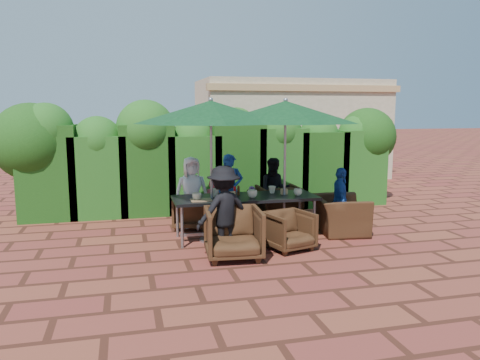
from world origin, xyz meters
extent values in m
plane|color=brown|center=(0.00, 0.00, 0.00)|extent=(80.00, 80.00, 0.00)
cube|color=black|center=(0.07, -0.15, 0.72)|extent=(2.52, 0.90, 0.05)
cube|color=gray|center=(0.07, -0.15, 0.12)|extent=(2.32, 0.05, 0.05)
cylinder|color=gray|center=(-1.09, -0.50, 0.35)|extent=(0.05, 0.05, 0.70)
cylinder|color=gray|center=(-1.09, 0.20, 0.35)|extent=(0.05, 0.05, 0.70)
cylinder|color=gray|center=(1.23, -0.50, 0.35)|extent=(0.05, 0.05, 0.70)
cylinder|color=gray|center=(1.23, 0.20, 0.35)|extent=(0.05, 0.05, 0.70)
cylinder|color=gray|center=(-0.53, -0.17, 0.01)|extent=(0.44, 0.44, 0.03)
cylinder|color=gray|center=(-0.53, -0.17, 1.20)|extent=(0.04, 0.04, 2.40)
cone|color=black|center=(-0.53, -0.17, 2.22)|extent=(2.56, 2.56, 0.38)
sphere|color=gray|center=(-0.53, -0.17, 2.42)|extent=(0.08, 0.08, 0.08)
cylinder|color=gray|center=(0.79, -0.18, 0.01)|extent=(0.44, 0.44, 0.03)
cylinder|color=gray|center=(0.79, -0.18, 1.20)|extent=(0.04, 0.04, 2.40)
cone|color=black|center=(0.79, -0.18, 2.22)|extent=(2.63, 2.63, 0.38)
sphere|color=gray|center=(0.79, -0.18, 2.42)|extent=(0.08, 0.08, 0.08)
imported|color=black|center=(-0.74, 0.75, 0.34)|extent=(0.82, 0.79, 0.69)
imported|color=black|center=(0.05, 0.87, 0.37)|extent=(0.87, 0.83, 0.74)
imported|color=black|center=(1.04, 0.87, 0.41)|extent=(0.80, 0.75, 0.82)
imported|color=black|center=(-0.39, -1.22, 0.43)|extent=(0.90, 0.85, 0.86)
imported|color=black|center=(0.59, -1.00, 0.35)|extent=(0.82, 0.79, 0.69)
imported|color=black|center=(1.84, -0.24, 0.45)|extent=(0.81, 1.12, 0.90)
imported|color=white|center=(-0.73, 0.88, 0.68)|extent=(0.69, 0.43, 1.37)
imported|color=#1D479F|center=(0.03, 0.85, 0.70)|extent=(0.54, 0.46, 1.40)
imported|color=black|center=(0.94, 0.82, 0.65)|extent=(0.70, 0.52, 1.30)
imported|color=black|center=(-0.50, -1.00, 0.70)|extent=(0.99, 0.69, 1.41)
imported|color=#1D479F|center=(1.87, -0.20, 0.61)|extent=(0.53, 0.78, 1.21)
imported|color=#CB475A|center=(-0.31, 0.87, 0.45)|extent=(0.36, 0.30, 0.91)
imported|color=#7B499E|center=(0.51, 0.98, 0.36)|extent=(0.31, 0.28, 0.73)
imported|color=green|center=(1.48, 4.21, 0.85)|extent=(1.62, 0.71, 1.69)
imported|color=#CB475A|center=(2.38, 4.47, 0.90)|extent=(0.94, 0.66, 1.80)
imported|color=#9B9AA2|center=(3.15, 4.25, 0.84)|extent=(1.18, 0.94, 1.68)
imported|color=beige|center=(-0.80, -0.29, 0.81)|extent=(0.16, 0.16, 0.13)
imported|color=beige|center=(-0.46, -0.05, 0.82)|extent=(0.15, 0.15, 0.14)
imported|color=beige|center=(0.16, -0.31, 0.82)|extent=(0.17, 0.17, 0.14)
imported|color=beige|center=(0.63, 0.04, 0.81)|extent=(0.14, 0.14, 0.13)
imported|color=beige|center=(1.00, -0.29, 0.81)|extent=(0.15, 0.15, 0.12)
cylinder|color=#B20C0A|center=(-0.10, -0.07, 0.83)|extent=(0.04, 0.04, 0.17)
cylinder|color=#4C230C|center=(-0.02, -0.01, 0.83)|extent=(0.04, 0.04, 0.17)
cube|color=#A4784F|center=(-0.74, -0.34, 0.76)|extent=(0.35, 0.25, 0.02)
cube|color=tan|center=(-0.17, -0.16, 0.80)|extent=(0.12, 0.06, 0.10)
cube|color=tan|center=(0.80, -0.13, 0.80)|extent=(0.12, 0.06, 0.10)
cube|color=#13330E|center=(-3.50, 2.30, 0.97)|extent=(1.15, 0.95, 1.95)
sphere|color=#13330E|center=(-3.50, 2.30, 1.85)|extent=(1.11, 1.11, 1.11)
cube|color=#13330E|center=(-2.50, 2.30, 0.86)|extent=(1.15, 0.95, 1.71)
sphere|color=#13330E|center=(-2.50, 2.30, 1.61)|extent=(1.02, 1.02, 1.02)
cube|color=#13330E|center=(-1.50, 2.30, 0.97)|extent=(1.15, 0.95, 1.94)
sphere|color=#13330E|center=(-1.50, 2.30, 1.84)|extent=(1.25, 1.25, 1.25)
cube|color=#13330E|center=(-0.50, 2.30, 0.85)|extent=(1.15, 0.95, 1.70)
sphere|color=#13330E|center=(-0.50, 2.30, 1.60)|extent=(0.95, 0.95, 0.95)
cube|color=#13330E|center=(0.50, 2.30, 0.97)|extent=(1.15, 0.95, 1.95)
sphere|color=#13330E|center=(0.50, 2.30, 1.85)|extent=(0.92, 0.92, 0.92)
cube|color=#13330E|center=(1.50, 2.30, 0.92)|extent=(1.15, 0.95, 1.84)
sphere|color=#13330E|center=(1.50, 2.30, 1.74)|extent=(1.07, 1.07, 1.07)
cube|color=#13330E|center=(2.50, 2.30, 0.87)|extent=(1.15, 0.95, 1.75)
sphere|color=#13330E|center=(2.50, 2.30, 1.65)|extent=(0.94, 0.94, 0.94)
cube|color=#13330E|center=(3.50, 2.30, 0.89)|extent=(1.15, 0.95, 1.77)
sphere|color=#13330E|center=(3.50, 2.30, 1.67)|extent=(0.92, 0.92, 0.92)
sphere|color=#13330E|center=(-3.80, 2.40, 1.60)|extent=(1.60, 1.60, 1.60)
sphere|color=#13330E|center=(3.80, 2.40, 1.60)|extent=(1.40, 1.40, 1.40)
cube|color=beige|center=(3.50, 7.00, 1.60)|extent=(6.00, 3.00, 3.20)
cube|color=tan|center=(3.50, 5.55, 2.90)|extent=(6.20, 0.25, 0.20)
camera|label=1|loc=(-1.96, -7.96, 2.27)|focal=35.00mm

